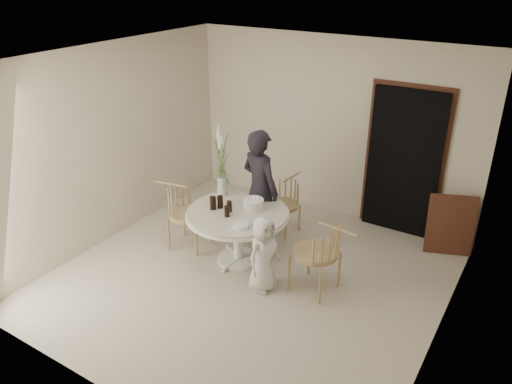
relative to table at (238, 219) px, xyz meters
The scene contains 18 objects.
ground 0.75m from the table, 35.54° to the right, with size 4.50×4.50×0.00m, color beige.
room_shell 1.09m from the table, 35.54° to the right, with size 4.50×4.50×4.50m.
doorway 2.49m from the table, 52.29° to the left, with size 1.00×0.10×2.10m, color black.
door_trim 2.53m from the table, 52.85° to the left, with size 1.12×0.03×2.22m, color brown.
table is the anchor object (origin of this frame).
picture_frame 2.87m from the table, 36.47° to the left, with size 0.62×0.04×0.83m, color brown.
chair_far 1.08m from the table, 83.16° to the left, with size 0.48×0.51×0.82m.
chair_right 1.26m from the table, ahead, with size 0.61×0.57×0.95m.
chair_left 0.91m from the table, behind, with size 0.60×0.57×0.92m.
girl 0.57m from the table, 88.67° to the left, with size 0.61×0.40×1.67m, color black.
boy 0.71m from the table, 30.57° to the right, with size 0.47×0.31×0.97m, color silver.
birthday_cake 0.28m from the table, 54.34° to the left, with size 0.27×0.27×0.18m.
cola_tumbler_a 0.32m from the table, behind, with size 0.08×0.08×0.16m, color black.
cola_tumbler_b 0.26m from the table, 101.14° to the right, with size 0.07×0.07×0.14m, color black.
cola_tumbler_c 0.38m from the table, 159.44° to the right, with size 0.08×0.08×0.17m, color black.
cola_tumbler_d 0.21m from the table, 146.89° to the right, with size 0.07×0.07×0.15m, color black.
plate_stack 0.44m from the table, 50.50° to the right, with size 0.19×0.19×0.05m, color white.
flower_vase 0.79m from the table, 145.93° to the left, with size 0.14×0.14×1.01m.
Camera 1 is at (2.84, -4.40, 3.67)m, focal length 35.00 mm.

